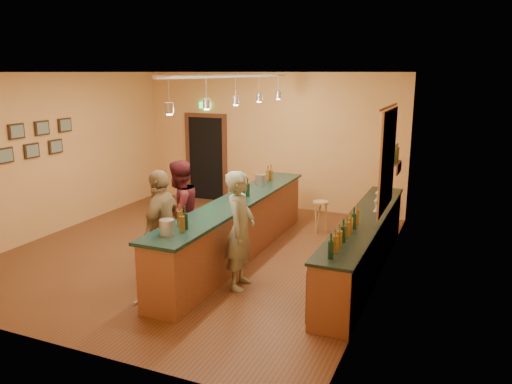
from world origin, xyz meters
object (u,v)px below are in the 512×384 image
at_px(bartender, 240,230).
at_px(bar_stool, 321,208).
at_px(tasting_bar, 237,224).
at_px(back_counter, 364,244).
at_px(customer_a, 179,212).
at_px(customer_b, 162,228).

distance_m(bartender, bar_stool, 3.08).
bearing_deg(bar_stool, tasting_bar, -116.62).
bearing_deg(back_counter, bartender, -141.56).
xyz_separation_m(tasting_bar, customer_a, (-0.81, -0.56, 0.28)).
relative_size(tasting_bar, customer_b, 2.82).
relative_size(customer_a, customer_b, 0.98).
height_order(customer_a, customer_b, customer_b).
bearing_deg(customer_b, bartender, 101.71).
distance_m(customer_b, bar_stool, 3.76).
bearing_deg(customer_a, customer_b, 26.46).
bearing_deg(back_counter, bar_stool, 124.87).
relative_size(back_counter, bar_stool, 6.92).
bearing_deg(customer_a, bartender, 79.34).
height_order(bartender, customer_b, customer_b).
relative_size(customer_a, bar_stool, 2.70).
height_order(back_counter, bartender, bartender).
relative_size(bartender, customer_b, 1.00).
relative_size(back_counter, customer_a, 2.56).
distance_m(bartender, customer_b, 1.19).
bearing_deg(customer_a, bar_stool, 155.04).
distance_m(tasting_bar, customer_a, 1.02).
distance_m(back_counter, bar_stool, 2.14).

